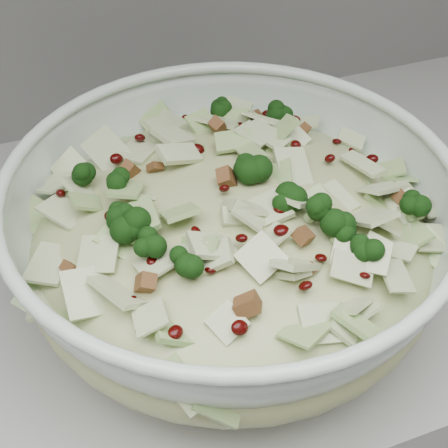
% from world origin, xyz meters
% --- Properties ---
extents(mixing_bowl, '(0.43, 0.43, 0.17)m').
position_xyz_m(mixing_bowl, '(-0.56, 1.60, 0.99)').
color(mixing_bowl, silver).
rests_on(mixing_bowl, counter).
extents(salad, '(0.41, 0.41, 0.17)m').
position_xyz_m(salad, '(-0.56, 1.60, 1.01)').
color(salad, '#B8C083').
rests_on(salad, mixing_bowl).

